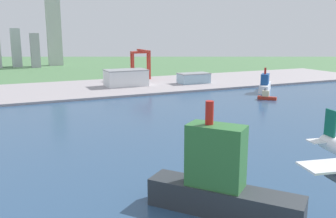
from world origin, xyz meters
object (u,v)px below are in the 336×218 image
object	(u,v)px
warehouse_annex	(194,78)
port_crane_red	(141,58)
tugboat_small	(267,96)
ferry_boat	(265,85)
warehouse_main	(126,78)
container_barge	(220,183)

from	to	relation	value
warehouse_annex	port_crane_red	bearing A→B (deg)	128.34
tugboat_small	port_crane_red	bearing A→B (deg)	110.13
ferry_boat	tugboat_small	bearing A→B (deg)	-126.72
tugboat_small	warehouse_main	xyz separation A→B (m)	(-106.12, 137.14, 9.17)
ferry_boat	warehouse_annex	distance (m)	95.86
port_crane_red	warehouse_annex	size ratio (longest dim) A/B	1.17
container_barge	warehouse_main	distance (m)	330.36
warehouse_annex	warehouse_main	bearing A→B (deg)	171.00
ferry_boat	warehouse_annex	xyz separation A→B (m)	(-49.33, 82.19, 1.28)
container_barge	warehouse_main	bearing A→B (deg)	78.25
container_barge	tugboat_small	size ratio (longest dim) A/B	3.25
container_barge	warehouse_annex	size ratio (longest dim) A/B	1.37
port_crane_red	warehouse_annex	bearing A→B (deg)	-51.66
container_barge	warehouse_annex	distance (m)	346.13
ferry_boat	port_crane_red	world-z (taller)	port_crane_red
warehouse_annex	container_barge	bearing A→B (deg)	-116.55
port_crane_red	ferry_boat	bearing A→B (deg)	-55.69
ferry_boat	warehouse_annex	bearing A→B (deg)	120.97
container_barge	tugboat_small	distance (m)	254.68
container_barge	ferry_boat	size ratio (longest dim) A/B	1.31
warehouse_main	warehouse_annex	size ratio (longest dim) A/B	1.28
ferry_boat	port_crane_red	size ratio (longest dim) A/B	0.89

